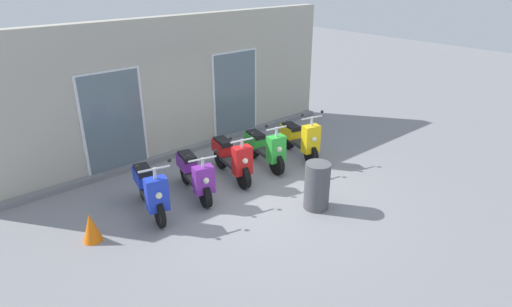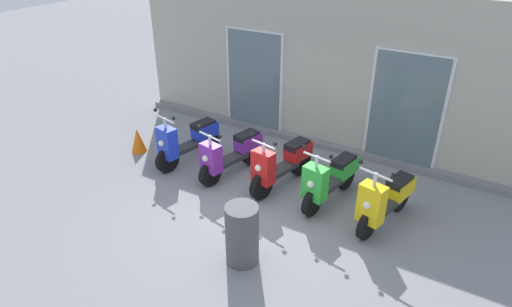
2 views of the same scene
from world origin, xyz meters
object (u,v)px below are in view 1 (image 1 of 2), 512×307
(scooter_blue, at_px, (150,189))
(scooter_green, at_px, (265,147))
(scooter_yellow, at_px, (300,138))
(scooter_red, at_px, (232,158))
(traffic_cone, at_px, (91,228))
(trash_bin, at_px, (317,186))
(scooter_purple, at_px, (195,174))

(scooter_blue, distance_m, scooter_green, 2.98)
(scooter_yellow, bearing_deg, scooter_red, 175.01)
(traffic_cone, bearing_deg, scooter_blue, 7.53)
(scooter_yellow, bearing_deg, traffic_cone, -178.30)
(scooter_green, relative_size, trash_bin, 1.67)
(scooter_yellow, bearing_deg, scooter_green, 170.98)
(traffic_cone, bearing_deg, scooter_yellow, 1.70)
(scooter_purple, distance_m, traffic_cone, 2.24)
(scooter_purple, height_order, scooter_yellow, scooter_yellow)
(scooter_blue, bearing_deg, scooter_red, 4.61)
(scooter_green, xyz_separation_m, trash_bin, (-0.49, -2.04, 0.00))
(scooter_green, height_order, trash_bin, scooter_green)
(scooter_purple, relative_size, scooter_yellow, 1.04)
(scooter_blue, bearing_deg, trash_bin, -37.21)
(scooter_red, bearing_deg, scooter_purple, -173.94)
(scooter_yellow, xyz_separation_m, trash_bin, (-1.49, -1.88, -0.01))
(scooter_blue, xyz_separation_m, scooter_yellow, (3.98, -0.01, -0.02))
(scooter_red, relative_size, scooter_yellow, 1.09)
(scooter_green, relative_size, scooter_yellow, 1.04)
(trash_bin, height_order, traffic_cone, trash_bin)
(scooter_purple, xyz_separation_m, scooter_green, (1.97, 0.10, 0.01))
(scooter_purple, distance_m, scooter_yellow, 2.97)
(trash_bin, bearing_deg, scooter_blue, 142.79)
(scooter_purple, relative_size, scooter_red, 0.95)
(scooter_purple, relative_size, traffic_cone, 2.99)
(scooter_purple, bearing_deg, traffic_cone, -174.46)
(scooter_purple, bearing_deg, scooter_blue, -176.86)
(scooter_red, height_order, trash_bin, scooter_red)
(scooter_blue, relative_size, scooter_red, 0.96)
(scooter_green, distance_m, traffic_cone, 4.20)
(scooter_purple, relative_size, scooter_green, 1.00)
(scooter_blue, xyz_separation_m, scooter_red, (2.03, 0.16, -0.01))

